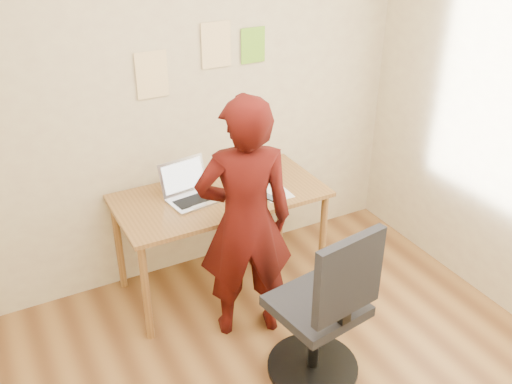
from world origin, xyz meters
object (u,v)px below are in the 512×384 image
phone (270,198)px  person (245,222)px  desk (220,205)px  laptop (191,191)px  office_chair (324,317)px

phone → person: size_ratio=0.08×
phone → person: person is taller
desk → laptop: 0.24m
desk → office_chair: office_chair is taller
desk → office_chair: bearing=-83.0°
laptop → office_chair: office_chair is taller
desk → person: bearing=-96.6°
desk → laptop: laptop is taller
person → laptop: bearing=-58.4°
phone → person: bearing=-161.2°
laptop → office_chair: size_ratio=0.35×
desk → office_chair: 1.11m
desk → laptop: bearing=168.5°
laptop → phone: size_ratio=2.77×
laptop → phone: (0.46, -0.25, -0.05)m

